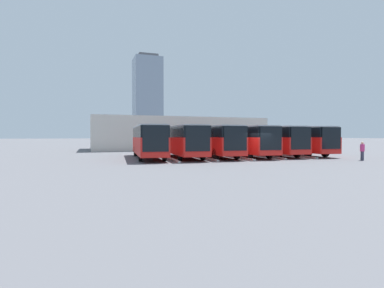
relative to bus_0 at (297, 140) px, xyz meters
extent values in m
plane|color=#5B5B60|center=(8.79, 5.42, -1.81)|extent=(600.00, 600.00, 0.00)
cube|color=red|center=(0.00, -0.02, -0.53)|extent=(3.45, 11.98, 1.66)
cube|color=black|center=(0.00, -0.02, 0.80)|extent=(3.40, 11.80, 1.02)
cube|color=black|center=(0.51, 5.88, 0.23)|extent=(2.14, 0.23, 2.17)
cube|color=red|center=(0.51, 5.89, -1.14)|extent=(2.31, 0.26, 0.40)
cube|color=silver|center=(0.00, -0.02, 1.37)|extent=(3.31, 11.50, 0.12)
cylinder|color=black|center=(-0.74, 3.72, -1.26)|extent=(0.39, 1.11, 1.09)
cylinder|color=black|center=(1.38, 3.54, -1.26)|extent=(0.39, 1.11, 1.09)
cylinder|color=black|center=(-1.38, -3.57, -1.26)|extent=(0.39, 1.11, 1.09)
cylinder|color=black|center=(0.74, -3.76, -1.26)|extent=(0.39, 1.11, 1.09)
cube|color=#B2B2AD|center=(1.76, 1.75, -1.73)|extent=(0.93, 7.98, 0.15)
cube|color=red|center=(3.51, -0.18, -0.53)|extent=(3.45, 11.98, 1.66)
cube|color=black|center=(3.51, -0.18, 0.80)|extent=(3.40, 11.80, 1.02)
cube|color=black|center=(4.03, 5.72, 0.23)|extent=(2.14, 0.23, 2.17)
cube|color=red|center=(4.03, 5.72, -1.14)|extent=(2.31, 0.26, 0.40)
cube|color=silver|center=(3.51, -0.18, 1.37)|extent=(3.31, 11.50, 0.12)
cylinder|color=black|center=(2.77, 3.56, -1.26)|extent=(0.39, 1.11, 1.09)
cylinder|color=black|center=(4.89, 3.37, -1.26)|extent=(0.39, 1.11, 1.09)
cylinder|color=black|center=(2.13, -3.74, -1.26)|extent=(0.39, 1.11, 1.09)
cylinder|color=black|center=(4.26, -3.92, -1.26)|extent=(0.39, 1.11, 1.09)
cube|color=#B2B2AD|center=(5.27, 1.59, -1.73)|extent=(0.93, 7.98, 0.15)
cube|color=red|center=(7.03, 0.07, -0.53)|extent=(3.45, 11.98, 1.66)
cube|color=black|center=(7.03, 0.07, 0.80)|extent=(3.40, 11.80, 1.02)
cube|color=black|center=(7.54, 5.97, 0.23)|extent=(2.14, 0.23, 2.17)
cube|color=red|center=(7.54, 5.98, -1.14)|extent=(2.31, 0.26, 0.40)
cube|color=silver|center=(7.03, 0.07, 1.37)|extent=(3.31, 11.50, 0.12)
cylinder|color=black|center=(6.29, 3.81, -1.26)|extent=(0.39, 1.11, 1.09)
cylinder|color=black|center=(8.41, 3.63, -1.26)|extent=(0.39, 1.11, 1.09)
cylinder|color=black|center=(5.65, -3.48, -1.26)|extent=(0.39, 1.11, 1.09)
cylinder|color=black|center=(7.77, -3.67, -1.26)|extent=(0.39, 1.11, 1.09)
cube|color=#B2B2AD|center=(8.79, 1.85, -1.73)|extent=(0.93, 7.98, 0.15)
cube|color=red|center=(10.54, -0.10, -0.53)|extent=(3.45, 11.98, 1.66)
cube|color=black|center=(10.54, -0.10, 0.80)|extent=(3.40, 11.80, 1.02)
cube|color=black|center=(11.06, 5.80, 0.23)|extent=(2.14, 0.23, 2.17)
cube|color=red|center=(11.06, 5.81, -1.14)|extent=(2.31, 0.26, 0.40)
cube|color=silver|center=(10.54, -0.10, 1.37)|extent=(3.31, 11.50, 0.12)
cylinder|color=black|center=(9.80, 3.65, -1.26)|extent=(0.39, 1.11, 1.09)
cylinder|color=black|center=(11.92, 3.46, -1.26)|extent=(0.39, 1.11, 1.09)
cylinder|color=black|center=(9.16, -3.65, -1.26)|extent=(0.39, 1.11, 1.09)
cylinder|color=black|center=(11.29, -3.84, -1.26)|extent=(0.39, 1.11, 1.09)
cube|color=#B2B2AD|center=(12.30, 1.68, -1.73)|extent=(0.93, 7.98, 0.15)
cube|color=red|center=(14.06, -0.08, -0.53)|extent=(3.45, 11.98, 1.66)
cube|color=black|center=(14.06, -0.08, 0.80)|extent=(3.40, 11.80, 1.02)
cube|color=black|center=(14.57, 5.82, 0.23)|extent=(2.14, 0.23, 2.17)
cube|color=red|center=(14.57, 5.83, -1.14)|extent=(2.31, 0.26, 0.40)
cube|color=silver|center=(14.06, -0.08, 1.37)|extent=(3.31, 11.50, 0.12)
cylinder|color=black|center=(13.31, 3.66, -1.26)|extent=(0.39, 1.11, 1.09)
cylinder|color=black|center=(15.44, 3.48, -1.26)|extent=(0.39, 1.11, 1.09)
cylinder|color=black|center=(12.68, -3.63, -1.26)|extent=(0.39, 1.11, 1.09)
cylinder|color=black|center=(14.80, -3.82, -1.26)|extent=(0.39, 1.11, 1.09)
cube|color=#B2B2AD|center=(15.81, 1.69, -1.73)|extent=(0.93, 7.98, 0.15)
cube|color=red|center=(17.57, -0.42, -0.53)|extent=(3.45, 11.98, 1.66)
cube|color=black|center=(17.57, -0.42, 0.80)|extent=(3.40, 11.80, 1.02)
cube|color=black|center=(18.09, 5.47, 0.23)|extent=(2.14, 0.23, 2.17)
cube|color=red|center=(18.09, 5.48, -1.14)|extent=(2.31, 0.26, 0.40)
cube|color=silver|center=(17.57, -0.42, 1.37)|extent=(3.31, 11.50, 0.12)
cylinder|color=black|center=(16.83, 3.32, -1.26)|extent=(0.39, 1.11, 1.09)
cylinder|color=black|center=(18.95, 3.13, -1.26)|extent=(0.39, 1.11, 1.09)
cylinder|color=black|center=(16.19, -3.98, -1.26)|extent=(0.39, 1.11, 1.09)
cylinder|color=black|center=(18.31, -4.16, -1.26)|extent=(0.39, 1.11, 1.09)
cylinder|color=#38384C|center=(-0.46, 8.51, -1.39)|extent=(0.25, 0.25, 0.83)
cylinder|color=#38384C|center=(-0.37, 8.70, -1.39)|extent=(0.25, 0.25, 0.83)
cylinder|color=#D13375|center=(-0.41, 8.61, -0.65)|extent=(0.50, 0.50, 0.66)
sphere|color=tan|center=(-0.41, 8.61, -0.21)|extent=(0.22, 0.22, 0.22)
cube|color=beige|center=(8.79, -19.82, 0.83)|extent=(28.28, 11.07, 5.27)
cube|color=silver|center=(8.79, -26.85, 3.22)|extent=(28.28, 3.00, 0.24)
cylinder|color=slate|center=(-1.11, -27.95, 0.70)|extent=(0.20, 0.20, 5.02)
cylinder|color=slate|center=(18.68, -27.95, 0.70)|extent=(0.20, 0.20, 5.02)
cube|color=#7F8EA3|center=(-19.59, -198.78, 28.98)|extent=(20.44, 20.44, 61.57)
cube|color=#4C4C51|center=(-19.59, -198.78, 60.96)|extent=(14.31, 14.31, 2.40)
camera|label=1|loc=(23.21, 29.29, 0.40)|focal=28.00mm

